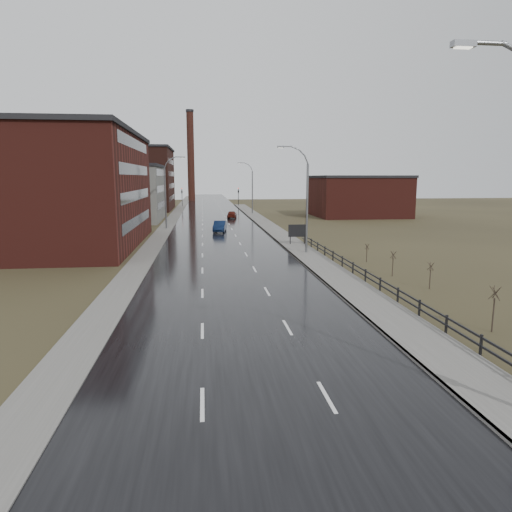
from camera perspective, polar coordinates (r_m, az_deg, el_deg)
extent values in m
plane|color=#2D2819|center=(14.16, 3.61, -25.18)|extent=(320.00, 320.00, 0.00)
cube|color=black|center=(71.89, -4.87, 3.31)|extent=(14.00, 300.00, 0.06)
cube|color=#595651|center=(48.30, 6.33, 0.18)|extent=(3.20, 180.00, 0.18)
cube|color=slate|center=(47.99, 4.56, 0.15)|extent=(0.16, 180.00, 0.18)
cube|color=#595651|center=(72.11, -11.41, 3.20)|extent=(2.40, 260.00, 0.12)
cube|color=#471914|center=(59.50, -25.31, 7.32)|extent=(22.00, 28.00, 13.00)
cube|color=black|center=(59.70, -25.80, 13.79)|extent=(22.44, 28.56, 0.50)
cube|color=black|center=(57.18, -14.55, 4.36)|extent=(0.06, 22.40, 1.20)
cube|color=black|center=(56.99, -14.68, 7.36)|extent=(0.06, 22.40, 1.20)
cube|color=black|center=(56.96, -14.81, 10.38)|extent=(0.06, 22.40, 1.20)
cube|color=black|center=(57.09, -14.95, 13.38)|extent=(0.06, 22.40, 1.20)
cube|color=slate|center=(90.86, -16.81, 7.43)|extent=(16.00, 20.00, 10.00)
cube|color=black|center=(90.83, -16.97, 10.73)|extent=(16.32, 20.40, 0.50)
cube|color=black|center=(89.90, -11.70, 6.34)|extent=(0.06, 16.00, 1.20)
cube|color=black|center=(89.78, -11.77, 8.25)|extent=(0.06, 16.00, 1.20)
cube|color=black|center=(89.76, -11.84, 10.16)|extent=(0.06, 16.00, 1.20)
cube|color=#331611|center=(121.22, -16.74, 9.11)|extent=(26.00, 24.00, 15.00)
cube|color=black|center=(121.42, -16.92, 12.76)|extent=(26.52, 24.48, 0.50)
cube|color=black|center=(119.77, -10.46, 7.20)|extent=(0.06, 19.20, 1.20)
cube|color=black|center=(119.68, -10.50, 8.63)|extent=(0.06, 19.20, 1.20)
cube|color=black|center=(119.67, -10.55, 10.07)|extent=(0.06, 19.20, 1.20)
cube|color=black|center=(119.73, -10.60, 11.50)|extent=(0.06, 19.20, 1.20)
cube|color=#471914|center=(98.96, 12.63, 7.19)|extent=(18.00, 16.00, 8.00)
cube|color=black|center=(98.88, 12.72, 9.65)|extent=(18.36, 16.32, 0.50)
cylinder|color=#331611|center=(161.60, -8.16, 12.15)|extent=(2.40, 2.40, 30.00)
cylinder|color=black|center=(162.97, -8.29, 17.53)|extent=(2.70, 2.70, 0.80)
cylinder|color=slate|center=(16.30, 26.96, 22.64)|extent=(1.15, 0.14, 0.14)
cube|color=slate|center=(15.92, 24.49, 22.97)|extent=(0.70, 0.28, 0.18)
cube|color=silver|center=(15.89, 24.47, 22.62)|extent=(0.50, 0.20, 0.04)
cylinder|color=slate|center=(48.77, 6.40, 5.79)|extent=(0.24, 0.24, 9.50)
cylinder|color=slate|center=(48.64, 6.32, 11.85)|extent=(0.51, 0.14, 0.98)
cylinder|color=slate|center=(48.57, 5.77, 12.71)|extent=(0.81, 0.14, 0.81)
cylinder|color=slate|center=(48.45, 4.94, 13.29)|extent=(0.98, 0.14, 0.51)
cylinder|color=slate|center=(48.31, 3.93, 13.52)|extent=(1.01, 0.14, 0.14)
cube|color=slate|center=(48.18, 3.10, 13.48)|extent=(0.70, 0.28, 0.18)
cube|color=silver|center=(48.18, 3.10, 13.36)|extent=(0.50, 0.20, 0.04)
cylinder|color=slate|center=(73.72, -11.25, 7.00)|extent=(0.24, 0.24, 9.50)
cylinder|color=slate|center=(73.65, -11.25, 11.01)|extent=(0.51, 0.14, 0.98)
cylinder|color=slate|center=(73.63, -10.90, 11.58)|extent=(0.81, 0.14, 0.81)
cylinder|color=slate|center=(73.60, -10.34, 11.97)|extent=(0.98, 0.14, 0.51)
cylinder|color=slate|center=(73.56, -9.68, 12.12)|extent=(1.01, 0.14, 0.14)
cube|color=slate|center=(73.53, -9.13, 12.10)|extent=(0.70, 0.28, 0.18)
cube|color=silver|center=(73.53, -9.13, 12.02)|extent=(0.50, 0.20, 0.04)
cylinder|color=slate|center=(102.05, -0.46, 7.91)|extent=(0.24, 0.24, 9.50)
cylinder|color=slate|center=(101.99, -0.56, 10.81)|extent=(0.51, 0.14, 0.98)
cylinder|color=slate|center=(101.96, -0.83, 11.21)|extent=(0.81, 0.14, 0.81)
cylinder|color=slate|center=(101.90, -1.24, 11.48)|extent=(0.98, 0.14, 0.51)
cylinder|color=slate|center=(101.83, -1.72, 11.57)|extent=(1.01, 0.14, 0.14)
cube|color=slate|center=(101.77, -2.11, 11.54)|extent=(0.70, 0.28, 0.18)
cube|color=silver|center=(101.77, -2.11, 11.49)|extent=(0.50, 0.20, 0.04)
cube|color=black|center=(23.46, 26.29, -10.06)|extent=(0.10, 0.10, 1.10)
cube|color=black|center=(25.88, 22.69, -7.97)|extent=(0.10, 0.10, 1.10)
cube|color=black|center=(28.41, 19.74, -6.23)|extent=(0.10, 0.10, 1.10)
cube|color=black|center=(31.03, 17.30, -4.76)|extent=(0.10, 0.10, 1.10)
cube|color=black|center=(33.71, 15.25, -3.52)|extent=(0.10, 0.10, 1.10)
cube|color=black|center=(36.44, 13.51, -2.45)|extent=(0.10, 0.10, 1.10)
cube|color=black|center=(39.21, 12.02, -1.54)|extent=(0.10, 0.10, 1.10)
cube|color=black|center=(42.01, 10.72, -0.74)|extent=(0.10, 0.10, 1.10)
cube|color=black|center=(44.83, 9.59, -0.05)|extent=(0.10, 0.10, 1.10)
cube|color=black|center=(47.68, 8.60, 0.56)|extent=(0.10, 0.10, 1.10)
cube|color=black|center=(50.55, 7.71, 1.11)|extent=(0.10, 0.10, 1.10)
cube|color=black|center=(53.43, 6.92, 1.59)|extent=(0.10, 0.10, 1.10)
cube|color=black|center=(56.32, 6.21, 2.03)|extent=(0.10, 0.10, 1.10)
cube|color=black|center=(33.17, 15.60, -3.04)|extent=(0.08, 53.00, 0.10)
cube|color=black|center=(33.26, 15.57, -3.71)|extent=(0.08, 53.00, 0.10)
cylinder|color=#382D23|center=(27.35, 27.52, -6.58)|extent=(0.08, 0.08, 1.84)
cylinder|color=#382D23|center=(27.09, 27.81, -4.13)|extent=(0.04, 0.62, 0.73)
cylinder|color=#382D23|center=(27.11, 27.69, -4.11)|extent=(0.59, 0.23, 0.74)
cylinder|color=#382D23|center=(27.07, 27.62, -4.13)|extent=(0.35, 0.53, 0.75)
cylinder|color=#382D23|center=(27.02, 27.69, -4.16)|extent=(0.35, 0.53, 0.75)
cylinder|color=#382D23|center=(27.03, 27.81, -4.16)|extent=(0.59, 0.23, 0.74)
cylinder|color=#382D23|center=(35.81, 20.92, -2.74)|extent=(0.08, 0.08, 1.48)
cylinder|color=#382D23|center=(35.65, 21.09, -1.22)|extent=(0.04, 0.50, 0.59)
cylinder|color=#382D23|center=(35.67, 21.00, -1.21)|extent=(0.48, 0.19, 0.60)
cylinder|color=#382D23|center=(35.63, 20.94, -1.22)|extent=(0.29, 0.43, 0.60)
cylinder|color=#382D23|center=(35.58, 20.98, -1.24)|extent=(0.29, 0.43, 0.60)
cylinder|color=#382D23|center=(35.59, 21.07, -1.24)|extent=(0.48, 0.19, 0.60)
cylinder|color=#382D23|center=(39.39, 16.72, -1.34)|extent=(0.08, 0.08, 1.57)
cylinder|color=#382D23|center=(39.24, 16.86, 0.12)|extent=(0.04, 0.53, 0.62)
cylinder|color=#382D23|center=(39.27, 16.78, 0.14)|extent=(0.51, 0.20, 0.63)
cylinder|color=#382D23|center=(39.23, 16.72, 0.13)|extent=(0.31, 0.45, 0.64)
cylinder|color=#382D23|center=(39.17, 16.75, 0.11)|extent=(0.31, 0.45, 0.64)
cylinder|color=#382D23|center=(39.18, 16.84, 0.11)|extent=(0.51, 0.20, 0.63)
cylinder|color=#382D23|center=(45.42, 13.67, 0.08)|extent=(0.08, 0.08, 1.32)
cylinder|color=#382D23|center=(45.31, 13.77, 1.14)|extent=(0.04, 0.45, 0.53)
cylinder|color=#382D23|center=(45.34, 13.71, 1.15)|extent=(0.43, 0.18, 0.53)
cylinder|color=#382D23|center=(45.31, 13.65, 1.15)|extent=(0.26, 0.38, 0.54)
cylinder|color=#382D23|center=(45.25, 13.68, 1.14)|extent=(0.26, 0.38, 0.54)
cylinder|color=#382D23|center=(45.25, 13.75, 1.13)|extent=(0.43, 0.18, 0.53)
cube|color=black|center=(55.08, 4.30, 2.25)|extent=(0.10, 0.10, 1.80)
cube|color=black|center=(55.43, 6.06, 2.27)|extent=(0.10, 0.10, 1.80)
cube|color=silver|center=(55.09, 5.21, 3.18)|extent=(2.16, 0.08, 1.39)
cube|color=black|center=(55.04, 5.22, 3.17)|extent=(2.26, 0.04, 1.49)
cylinder|color=black|center=(131.65, -9.23, 7.28)|extent=(0.16, 0.16, 5.20)
imported|color=black|center=(131.58, -9.26, 8.21)|extent=(0.58, 2.73, 1.10)
sphere|color=#FF190C|center=(131.42, -9.26, 8.34)|extent=(0.18, 0.18, 0.18)
cylinder|color=black|center=(131.91, -2.21, 7.40)|extent=(0.16, 0.16, 5.20)
imported|color=black|center=(131.84, -2.22, 8.33)|extent=(0.58, 2.73, 1.10)
sphere|color=#FF190C|center=(131.68, -2.22, 8.46)|extent=(0.18, 0.18, 0.18)
imported|color=#0B1938|center=(68.90, -4.54, 3.68)|extent=(2.34, 5.08, 1.61)
imported|color=#4F140D|center=(91.97, -3.03, 5.19)|extent=(2.31, 4.55, 1.48)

